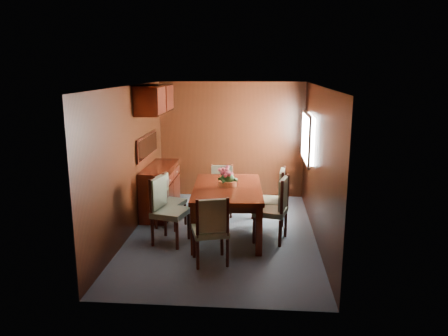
# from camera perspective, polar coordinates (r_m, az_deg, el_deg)

# --- Properties ---
(ground) EXTENTS (4.50, 4.50, 0.00)m
(ground) POSITION_cam_1_polar(r_m,az_deg,el_deg) (7.27, -0.19, -8.62)
(ground) COLOR #3C4851
(ground) RESTS_ON ground
(room_shell) EXTENTS (3.06, 4.52, 2.41)m
(room_shell) POSITION_cam_1_polar(r_m,az_deg,el_deg) (7.17, -0.81, 4.60)
(room_shell) COLOR black
(room_shell) RESTS_ON ground
(sideboard) EXTENTS (0.48, 1.40, 0.90)m
(sideboard) POSITION_cam_1_polar(r_m,az_deg,el_deg) (8.25, -8.30, -2.81)
(sideboard) COLOR #370F06
(sideboard) RESTS_ON ground
(dining_table) EXTENTS (1.17, 1.79, 0.81)m
(dining_table) POSITION_cam_1_polar(r_m,az_deg,el_deg) (7.03, 0.46, -3.38)
(dining_table) COLOR #370F06
(dining_table) RESTS_ON ground
(chair_left_near) EXTENTS (0.59, 0.61, 1.06)m
(chair_left_near) POSITION_cam_1_polar(r_m,az_deg,el_deg) (6.83, -7.64, -4.96)
(chair_left_near) COLOR black
(chair_left_near) RESTS_ON ground
(chair_left_far) EXTENTS (0.53, 0.54, 0.92)m
(chair_left_far) POSITION_cam_1_polar(r_m,az_deg,el_deg) (7.52, -7.48, -3.86)
(chair_left_far) COLOR black
(chair_left_far) RESTS_ON ground
(chair_right_near) EXTENTS (0.58, 0.60, 1.04)m
(chair_right_near) POSITION_cam_1_polar(r_m,az_deg,el_deg) (6.86, 6.76, -4.90)
(chair_right_near) COLOR black
(chair_right_near) RESTS_ON ground
(chair_right_far) EXTENTS (0.54, 0.56, 1.07)m
(chair_right_far) POSITION_cam_1_polar(r_m,az_deg,el_deg) (7.27, 6.61, -3.75)
(chair_right_far) COLOR black
(chair_right_far) RESTS_ON ground
(chair_head) EXTENTS (0.58, 0.56, 1.00)m
(chair_head) POSITION_cam_1_polar(r_m,az_deg,el_deg) (6.02, -1.70, -7.69)
(chair_head) COLOR black
(chair_head) RESTS_ON ground
(chair_foot) EXTENTS (0.44, 0.42, 0.91)m
(chair_foot) POSITION_cam_1_polar(r_m,az_deg,el_deg) (8.12, -0.32, -2.52)
(chair_foot) COLOR black
(chair_foot) RESTS_ON ground
(flower_centerpiece) EXTENTS (0.31, 0.31, 0.31)m
(flower_centerpiece) POSITION_cam_1_polar(r_m,az_deg,el_deg) (7.01, 0.48, -1.19)
(flower_centerpiece) COLOR #C16C3B
(flower_centerpiece) RESTS_ON dining_table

